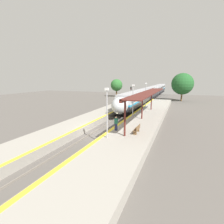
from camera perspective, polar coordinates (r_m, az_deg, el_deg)
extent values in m
plane|color=#56514C|center=(21.57, -4.60, -7.20)|extent=(120.00, 120.00, 0.00)
cube|color=slate|center=(21.86, -6.31, -6.78)|extent=(0.08, 90.00, 0.15)
cube|color=slate|center=(21.25, -2.84, -7.25)|extent=(0.08, 90.00, 0.15)
cube|color=black|center=(39.70, 8.07, 2.07)|extent=(2.44, 19.21, 0.86)
cube|color=#28282D|center=(39.57, 8.11, 3.33)|extent=(2.77, 20.88, 0.89)
cube|color=#198CBF|center=(39.50, 8.13, 4.19)|extent=(2.79, 20.88, 0.31)
cube|color=#B2B7BC|center=(39.41, 8.16, 5.38)|extent=(2.77, 20.88, 1.35)
cube|color=black|center=(39.42, 8.16, 5.28)|extent=(2.80, 19.21, 0.74)
cube|color=#9E9EA3|center=(39.34, 8.19, 6.58)|extent=(2.49, 20.88, 0.30)
cylinder|color=black|center=(32.73, 3.70, -0.13)|extent=(0.12, 0.86, 0.86)
cylinder|color=black|center=(32.33, 6.13, -0.31)|extent=(0.12, 0.86, 0.86)
cylinder|color=black|center=(34.80, 4.82, 0.52)|extent=(0.12, 0.86, 0.86)
cylinder|color=black|center=(34.42, 7.11, 0.36)|extent=(0.12, 0.86, 0.86)
cylinder|color=black|center=(45.07, 8.79, 2.82)|extent=(0.12, 0.86, 0.86)
cylinder|color=black|center=(44.78, 10.59, 2.71)|extent=(0.12, 0.86, 0.86)
cylinder|color=black|center=(47.20, 9.39, 3.16)|extent=(0.12, 0.86, 0.86)
cylinder|color=black|center=(46.92, 11.11, 3.06)|extent=(0.12, 0.86, 0.86)
ellipsoid|color=#B2B7BC|center=(28.37, 2.59, 2.12)|extent=(2.66, 3.63, 2.80)
ellipsoid|color=black|center=(27.87, 2.29, 2.92)|extent=(1.94, 2.12, 1.43)
sphere|color=#F9F4CC|center=(27.28, 1.64, -0.41)|extent=(0.24, 0.24, 0.24)
cube|color=black|center=(60.83, 12.92, 4.97)|extent=(2.44, 19.21, 0.86)
cube|color=#28282D|center=(60.75, 12.96, 5.79)|extent=(2.77, 20.88, 0.89)
cube|color=#198CBF|center=(60.71, 12.98, 6.35)|extent=(2.79, 20.88, 0.31)
cube|color=#B2B7BC|center=(60.65, 13.01, 7.13)|extent=(2.77, 20.88, 1.35)
cube|color=black|center=(60.65, 13.01, 7.07)|extent=(2.80, 19.21, 0.74)
cube|color=#9E9EA3|center=(60.60, 13.05, 7.91)|extent=(2.49, 20.88, 0.30)
cylinder|color=black|center=(53.55, 10.89, 4.03)|extent=(0.12, 0.86, 0.86)
cylinder|color=black|center=(53.31, 12.41, 3.94)|extent=(0.12, 0.86, 0.86)
cylinder|color=black|center=(55.70, 11.32, 4.27)|extent=(0.12, 0.86, 0.86)
cylinder|color=black|center=(55.47, 12.79, 4.19)|extent=(0.12, 0.86, 0.86)
cylinder|color=black|center=(66.25, 13.02, 5.24)|extent=(0.12, 0.86, 0.86)
cylinder|color=black|center=(66.05, 14.26, 5.17)|extent=(0.12, 0.86, 0.86)
cylinder|color=black|center=(68.42, 13.30, 5.40)|extent=(0.12, 0.86, 0.86)
cylinder|color=black|center=(68.23, 14.50, 5.33)|extent=(0.12, 0.86, 0.86)
cube|color=black|center=(82.26, 15.27, 6.35)|extent=(2.44, 19.21, 0.86)
cube|color=#28282D|center=(82.20, 15.30, 6.96)|extent=(2.77, 20.88, 0.89)
cube|color=#198CBF|center=(82.16, 15.32, 7.38)|extent=(2.79, 20.88, 0.31)
cube|color=#B2B7BC|center=(82.12, 15.35, 7.96)|extent=(2.77, 20.88, 1.35)
cube|color=black|center=(82.12, 15.35, 7.91)|extent=(2.80, 19.21, 0.74)
cube|color=#9E9EA3|center=(82.09, 15.38, 8.53)|extent=(2.49, 20.88, 0.30)
cylinder|color=black|center=(74.87, 14.05, 5.82)|extent=(0.12, 0.86, 0.86)
cylinder|color=black|center=(74.69, 15.15, 5.76)|extent=(0.12, 0.86, 0.86)
cylinder|color=black|center=(77.04, 14.27, 5.95)|extent=(0.12, 0.86, 0.86)
cylinder|color=black|center=(76.87, 15.34, 5.89)|extent=(0.12, 0.86, 0.86)
cylinder|color=black|center=(87.68, 15.20, 6.47)|extent=(0.12, 0.86, 0.86)
cylinder|color=black|center=(87.53, 16.14, 6.42)|extent=(0.12, 0.86, 0.86)
cylinder|color=black|center=(89.86, 15.36, 6.57)|extent=(0.12, 0.86, 0.86)
cylinder|color=black|center=(89.71, 16.28, 6.51)|extent=(0.12, 0.86, 0.86)
cube|color=gray|center=(20.01, 6.36, -7.36)|extent=(5.02, 64.00, 0.88)
cube|color=yellow|center=(20.57, 0.14, -5.48)|extent=(0.40, 64.00, 0.01)
cube|color=gray|center=(23.25, -12.85, -4.96)|extent=(3.99, 64.00, 0.88)
cube|color=yellow|center=(22.19, -9.05, -4.39)|extent=(0.40, 64.00, 0.01)
cube|color=brown|center=(18.54, 7.49, -6.77)|extent=(0.36, 0.06, 0.42)
cube|color=brown|center=(19.69, 8.38, -5.74)|extent=(0.36, 0.06, 0.42)
cube|color=brown|center=(19.05, 7.97, -5.59)|extent=(0.44, 1.65, 0.03)
cube|color=brown|center=(18.94, 8.57, -4.97)|extent=(0.04, 1.65, 0.44)
cube|color=navy|center=(19.88, 1.33, -4.92)|extent=(0.28, 0.20, 0.78)
cube|color=#1E604C|center=(19.70, 1.34, -2.97)|extent=(0.36, 0.22, 0.62)
sphere|color=beige|center=(19.61, 1.34, -1.80)|extent=(0.21, 0.21, 0.21)
cylinder|color=#59595E|center=(43.64, 6.17, 4.69)|extent=(0.14, 0.14, 3.98)
cube|color=black|center=(43.45, 6.23, 7.75)|extent=(0.28, 0.20, 0.70)
sphere|color=black|center=(43.33, 6.20, 7.97)|extent=(0.14, 0.14, 0.14)
sphere|color=red|center=(43.35, 6.19, 7.52)|extent=(0.14, 0.14, 0.14)
cylinder|color=#9E9EA3|center=(16.99, -1.66, -0.86)|extent=(0.12, 0.12, 4.70)
cube|color=silver|center=(16.66, -1.70, 7.48)|extent=(0.36, 0.20, 0.24)
cylinder|color=#9E9EA3|center=(26.14, 6.84, 3.24)|extent=(0.12, 0.12, 4.70)
cube|color=silver|center=(25.92, 6.97, 8.65)|extent=(0.36, 0.20, 0.24)
cylinder|color=#9E9EA3|center=(35.62, 10.90, 5.16)|extent=(0.12, 0.12, 4.70)
cube|color=silver|center=(35.47, 11.05, 9.13)|extent=(0.36, 0.20, 0.24)
cylinder|color=#511E19|center=(17.66, 4.21, -2.15)|extent=(0.20, 0.20, 3.66)
cylinder|color=#511E19|center=(25.57, 9.81, 1.80)|extent=(0.20, 0.20, 3.66)
cylinder|color=#511E19|center=(33.67, 12.75, 3.87)|extent=(0.20, 0.20, 3.66)
cube|color=#511E19|center=(25.34, 9.95, 6.12)|extent=(0.24, 19.61, 0.36)
cube|color=#511E19|center=(25.16, 11.98, 6.28)|extent=(2.00, 19.61, 0.10)
cylinder|color=brown|center=(64.58, 1.48, 6.13)|extent=(0.44, 0.44, 2.54)
sphere|color=#286028|center=(64.39, 1.50, 8.78)|extent=(4.30, 4.30, 4.30)
cylinder|color=brown|center=(56.01, 21.74, 4.64)|extent=(0.44, 0.44, 2.59)
sphere|color=#1E5123|center=(55.77, 22.02, 8.52)|extent=(6.28, 6.28, 6.28)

